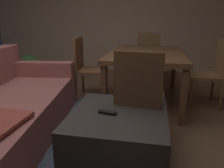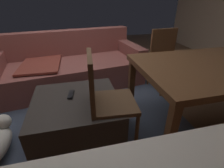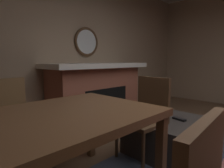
% 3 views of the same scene
% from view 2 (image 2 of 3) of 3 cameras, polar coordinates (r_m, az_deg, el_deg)
% --- Properties ---
extents(floor, '(8.37, 8.37, 0.00)m').
position_cam_2_polar(floor, '(2.59, -11.95, -4.09)').
color(floor, brown).
extents(area_rug, '(2.60, 2.00, 0.01)m').
position_cam_2_polar(area_rug, '(2.44, -12.21, -6.06)').
color(area_rug, '#3D475B').
rests_on(area_rug, ground).
extents(couch, '(2.40, 1.30, 0.85)m').
position_cam_2_polar(couch, '(2.88, -14.04, 5.81)').
color(couch, '#8C4C47').
rests_on(couch, ground).
extents(ottoman_coffee_table, '(0.88, 0.83, 0.42)m').
position_cam_2_polar(ottoman_coffee_table, '(1.85, -11.97, -10.75)').
color(ottoman_coffee_table, '#2D2826').
rests_on(ottoman_coffee_table, ground).
extents(tv_remote, '(0.08, 0.17, 0.02)m').
position_cam_2_polar(tv_remote, '(1.80, -14.14, -3.58)').
color(tv_remote, black).
rests_on(tv_remote, ottoman_coffee_table).
extents(dining_table, '(1.57, 1.04, 0.74)m').
position_cam_2_polar(dining_table, '(2.03, 31.75, 4.01)').
color(dining_table, brown).
rests_on(dining_table, ground).
extents(dining_chair_north, '(0.47, 0.47, 0.93)m').
position_cam_2_polar(dining_chair_north, '(2.74, 18.17, 9.10)').
color(dining_chair_north, brown).
rests_on(dining_chair_north, ground).
extents(dining_chair_west, '(0.48, 0.48, 0.93)m').
position_cam_2_polar(dining_chair_west, '(1.56, -3.01, -4.03)').
color(dining_chair_west, '#513823').
rests_on(dining_chair_west, ground).
extents(potted_plant, '(0.37, 0.37, 0.50)m').
position_cam_2_polar(potted_plant, '(4.38, 17.17, 12.61)').
color(potted_plant, '#474C51').
rests_on(potted_plant, ground).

